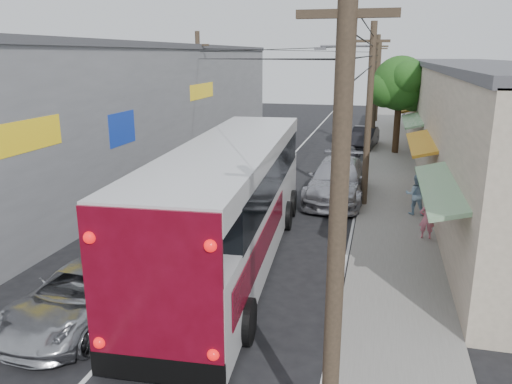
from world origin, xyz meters
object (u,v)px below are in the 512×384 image
parked_suv (338,180)px  parked_car_mid (347,157)px  jeepney (84,294)px  parked_car_far (364,137)px  pedestrian_far (416,194)px  coach_bus (232,201)px  pedestrian_near (427,219)px

parked_suv → parked_car_mid: size_ratio=1.65×
jeepney → parked_car_far: parked_car_far is taller
jeepney → pedestrian_far: pedestrian_far is taller
coach_bus → pedestrian_far: 8.83m
coach_bus → jeepney: (-2.59, -4.71, -1.34)m
pedestrian_far → parked_car_mid: bearing=-70.0°
coach_bus → parked_car_mid: 15.32m
parked_car_far → pedestrian_near: 19.19m
jeepney → pedestrian_near: pedestrian_near is taller
parked_suv → pedestrian_far: 3.93m
coach_bus → pedestrian_far: bearing=41.5°
coach_bus → pedestrian_far: (6.16, 6.24, -1.07)m
coach_bus → jeepney: size_ratio=2.71×
parked_car_far → pedestrian_near: pedestrian_near is taller
jeepney → parked_car_far: (6.00, 27.01, 0.05)m
parked_car_far → parked_car_mid: bearing=-88.7°
coach_bus → parked_suv: coach_bus is taller
jeepney → pedestrian_far: size_ratio=2.98×
coach_bus → pedestrian_near: (6.41, 3.34, -1.19)m
coach_bus → parked_car_far: coach_bus is taller
coach_bus → parked_car_mid: coach_bus is taller
parked_car_mid → jeepney: bearing=-110.4°
parked_car_far → pedestrian_far: pedestrian_far is taller
pedestrian_near → pedestrian_far: (-0.25, 2.90, 0.11)m
jeepney → pedestrian_near: size_ratio=3.43×
jeepney → parked_suv: 13.94m
pedestrian_near → pedestrian_far: size_ratio=0.87×
pedestrian_near → parked_car_far: bearing=-82.0°
parked_car_mid → pedestrian_far: pedestrian_far is taller
jeepney → parked_suv: parked_suv is taller
pedestrian_near → parked_suv: bearing=-53.8°
pedestrian_far → coach_bus: bearing=43.8°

